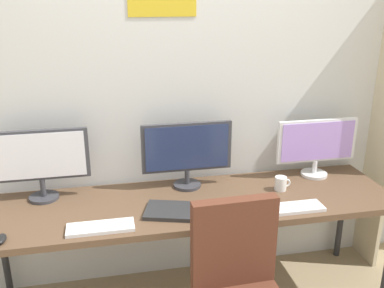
% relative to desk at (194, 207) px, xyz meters
% --- Properties ---
extents(wall_back, '(4.91, 0.11, 2.60)m').
position_rel_desk_xyz_m(wall_back, '(-0.00, 0.42, 0.61)').
color(wall_back, silver).
rests_on(wall_back, ground_plane).
extents(desk, '(2.51, 0.68, 0.74)m').
position_rel_desk_xyz_m(desk, '(0.00, 0.00, 0.00)').
color(desk, brown).
rests_on(desk, ground_plane).
extents(monitor_left, '(0.59, 0.18, 0.44)m').
position_rel_desk_xyz_m(monitor_left, '(-0.90, 0.21, 0.31)').
color(monitor_left, '#38383D').
rests_on(monitor_left, desk).
extents(monitor_center, '(0.58, 0.18, 0.43)m').
position_rel_desk_xyz_m(monitor_center, '(0.00, 0.21, 0.29)').
color(monitor_center, '#38383D').
rests_on(monitor_center, desk).
extents(monitor_right, '(0.56, 0.18, 0.40)m').
position_rel_desk_xyz_m(monitor_right, '(0.90, 0.21, 0.27)').
color(monitor_right, silver).
rests_on(monitor_right, desk).
extents(keyboard_left, '(0.36, 0.13, 0.02)m').
position_rel_desk_xyz_m(keyboard_left, '(-0.56, -0.23, 0.06)').
color(keyboard_left, silver).
rests_on(keyboard_left, desk).
extents(keyboard_right, '(0.34, 0.13, 0.02)m').
position_rel_desk_xyz_m(keyboard_right, '(0.56, -0.23, 0.06)').
color(keyboard_right, silver).
rests_on(keyboard_right, desk).
extents(computer_mouse, '(0.06, 0.10, 0.03)m').
position_rel_desk_xyz_m(computer_mouse, '(-1.06, -0.25, 0.06)').
color(computer_mouse, black).
rests_on(computer_mouse, desk).
extents(laptop_closed, '(0.37, 0.30, 0.02)m').
position_rel_desk_xyz_m(laptop_closed, '(-0.15, -0.13, 0.06)').
color(laptop_closed, '#2D2D2D').
rests_on(laptop_closed, desk).
extents(coffee_mug, '(0.11, 0.08, 0.09)m').
position_rel_desk_xyz_m(coffee_mug, '(0.58, 0.04, 0.09)').
color(coffee_mug, white).
rests_on(coffee_mug, desk).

